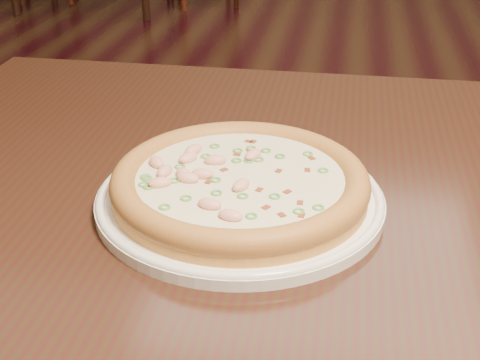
# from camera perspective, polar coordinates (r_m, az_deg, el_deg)

# --- Properties ---
(hero_table) EXTENTS (1.20, 0.80, 0.75)m
(hero_table) POSITION_cam_1_polar(r_m,az_deg,el_deg) (0.80, 9.13, -7.15)
(hero_table) COLOR black
(hero_table) RESTS_ON ground
(plate) EXTENTS (0.31, 0.31, 0.02)m
(plate) POSITION_cam_1_polar(r_m,az_deg,el_deg) (0.71, 0.00, -1.52)
(plate) COLOR white
(plate) RESTS_ON hero_table
(pizza) EXTENTS (0.27, 0.27, 0.03)m
(pizza) POSITION_cam_1_polar(r_m,az_deg,el_deg) (0.70, -0.05, -0.21)
(pizza) COLOR #C88A3A
(pizza) RESTS_ON plate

